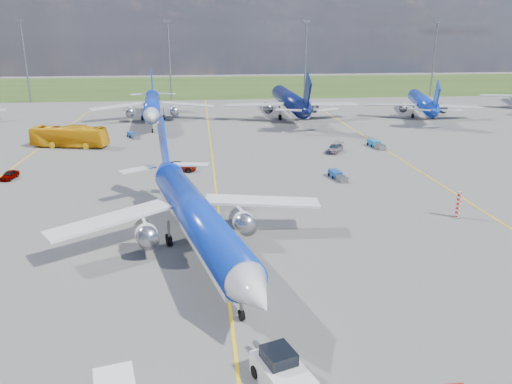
{
  "coord_description": "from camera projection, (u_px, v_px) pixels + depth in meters",
  "views": [
    {
      "loc": [
        -1.71,
        -40.63,
        19.54
      ],
      "look_at": [
        3.65,
        7.17,
        4.0
      ],
      "focal_mm": 35.0,
      "sensor_mm": 36.0,
      "label": 1
    }
  ],
  "objects": [
    {
      "name": "ground",
      "position": [
        224.0,
        260.0,
        44.61
      ],
      "size": [
        400.0,
        400.0,
        0.0
      ],
      "primitive_type": "plane",
      "color": "#555553",
      "rests_on": "ground"
    },
    {
      "name": "grass_strip",
      "position": [
        204.0,
        86.0,
        186.45
      ],
      "size": [
        400.0,
        80.0,
        0.01
      ],
      "primitive_type": "cube",
      "color": "#2D4719",
      "rests_on": "ground"
    },
    {
      "name": "taxiway_lines",
      "position": [
        216.0,
        175.0,
        70.82
      ],
      "size": [
        60.25,
        160.0,
        0.02
      ],
      "color": "yellow",
      "rests_on": "ground"
    },
    {
      "name": "floodlight_masts",
      "position": [
        238.0,
        56.0,
        145.83
      ],
      "size": [
        202.2,
        0.5,
        22.7
      ],
      "color": "slate",
      "rests_on": "ground"
    },
    {
      "name": "warning_post",
      "position": [
        458.0,
        204.0,
        54.47
      ],
      "size": [
        0.5,
        0.5,
        3.0
      ],
      "primitive_type": "cylinder",
      "color": "red",
      "rests_on": "ground"
    },
    {
      "name": "bg_jet_nnw",
      "position": [
        153.0,
        122.0,
        112.9
      ],
      "size": [
        32.98,
        41.65,
        10.35
      ],
      "primitive_type": null,
      "rotation": [
        0.0,
        0.0,
        0.08
      ],
      "color": "#0D30B7",
      "rests_on": "ground"
    },
    {
      "name": "bg_jet_n",
      "position": [
        289.0,
        117.0,
        118.67
      ],
      "size": [
        33.45,
        43.83,
        11.45
      ],
      "primitive_type": null,
      "rotation": [
        0.0,
        0.0,
        3.14
      ],
      "color": "#071040",
      "rests_on": "ground"
    },
    {
      "name": "bg_jet_ne",
      "position": [
        421.0,
        116.0,
        120.0
      ],
      "size": [
        36.96,
        43.18,
        9.71
      ],
      "primitive_type": null,
      "rotation": [
        0.0,
        0.0,
        2.88
      ],
      "color": "#0D30B7",
      "rests_on": "ground"
    },
    {
      "name": "main_airliner",
      "position": [
        199.0,
        251.0,
        46.47
      ],
      "size": [
        36.5,
        42.97,
        9.75
      ],
      "primitive_type": null,
      "rotation": [
        0.0,
        0.0,
        0.24
      ],
      "color": "#0D30B7",
      "rests_on": "ground"
    },
    {
      "name": "pushback_tug",
      "position": [
        282.0,
        373.0,
        28.58
      ],
      "size": [
        3.58,
        6.24,
        2.09
      ],
      "rotation": [
        0.0,
        0.0,
        0.33
      ],
      "color": "silver",
      "rests_on": "ground"
    },
    {
      "name": "apron_bus",
      "position": [
        69.0,
        136.0,
        87.77
      ],
      "size": [
        13.83,
        6.11,
        3.75
      ],
      "primitive_type": "imported",
      "rotation": [
        0.0,
        0.0,
        1.34
      ],
      "color": "#F0A90E",
      "rests_on": "ground"
    },
    {
      "name": "service_car_a",
      "position": [
        9.0,
        175.0,
        68.89
      ],
      "size": [
        1.94,
        3.7,
        1.2
      ],
      "primitive_type": "imported",
      "rotation": [
        0.0,
        0.0,
        -0.15
      ],
      "color": "#999999",
      "rests_on": "ground"
    },
    {
      "name": "service_car_b",
      "position": [
        180.0,
        167.0,
        72.89
      ],
      "size": [
        5.19,
        2.99,
        1.36
      ],
      "primitive_type": "imported",
      "rotation": [
        0.0,
        0.0,
        1.42
      ],
      "color": "#999999",
      "rests_on": "ground"
    },
    {
      "name": "service_car_c",
      "position": [
        335.0,
        148.0,
        84.21
      ],
      "size": [
        4.27,
        5.18,
        1.41
      ],
      "primitive_type": "imported",
      "rotation": [
        0.0,
        0.0,
        -0.56
      ],
      "color": "#999999",
      "rests_on": "ground"
    },
    {
      "name": "baggage_tug_w",
      "position": [
        337.0,
        176.0,
        69.11
      ],
      "size": [
        1.77,
        4.43,
        0.97
      ],
      "rotation": [
        0.0,
        0.0,
        0.15
      ],
      "color": "navy",
      "rests_on": "ground"
    },
    {
      "name": "baggage_tug_c",
      "position": [
        133.0,
        135.0,
        95.8
      ],
      "size": [
        2.84,
        4.38,
        0.97
      ],
      "rotation": [
        0.0,
        0.0,
        0.43
      ],
      "color": "navy",
      "rests_on": "ground"
    },
    {
      "name": "baggage_tug_e",
      "position": [
        376.0,
        144.0,
        87.91
      ],
      "size": [
        1.84,
        5.01,
        1.1
      ],
      "rotation": [
        0.0,
        0.0,
        0.11
      ],
      "color": "#1B69A5",
      "rests_on": "ground"
    }
  ]
}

